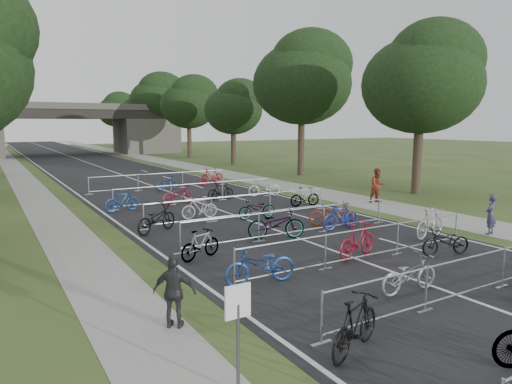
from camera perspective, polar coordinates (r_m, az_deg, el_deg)
road at (r=54.10m, az=-20.25°, el=3.44°), size 11.00×140.00×0.01m
sidewalk_right at (r=56.14m, az=-12.20°, el=3.94°), size 3.00×140.00×0.01m
sidewalk_left at (r=53.22m, az=-28.20°, el=2.88°), size 2.00×140.00×0.01m
lane_markings at (r=54.10m, az=-20.25°, el=3.44°), size 0.12×140.00×0.00m
overpass_bridge at (r=68.72m, az=-22.80°, el=7.22°), size 31.00×8.00×7.05m
park_sign at (r=7.46m, az=-2.29°, el=-15.51°), size 0.45×0.06×1.83m
tree_right_0 at (r=30.02m, az=20.22°, el=13.02°), size 7.17×7.17×10.93m
tree_right_1 at (r=38.79m, az=5.97°, el=13.80°), size 8.18×8.18×12.47m
tree_right_2 at (r=48.79m, az=-2.71°, el=10.44°), size 6.16×6.16×9.39m
tree_right_3 at (r=59.65m, az=-8.30°, el=10.95°), size 7.17×7.17×10.93m
tree_right_4 at (r=70.89m, az=-12.15°, el=11.25°), size 8.18×8.18×12.47m
tree_right_5 at (r=82.25m, az=-14.87°, el=9.39°), size 6.16×6.16×9.39m
tree_right_6 at (r=93.85m, az=-16.98°, el=9.76°), size 7.17×7.17×10.93m
barrier_row_1 at (r=12.60m, az=24.91°, el=-9.66°), size 9.70×0.08×1.10m
barrier_row_2 at (r=14.80m, az=13.27°, el=-6.43°), size 9.70×0.08×1.10m
barrier_row_3 at (r=17.63m, az=4.62°, el=-3.82°), size 9.70×0.08×1.10m
barrier_row_4 at (r=20.94m, az=-1.77°, el=-1.82°), size 9.70×0.08×1.10m
barrier_row_5 at (r=25.37m, az=-7.30°, el=-0.07°), size 9.70×0.08×1.10m
barrier_row_6 at (r=30.91m, az=-11.80°, el=1.36°), size 9.70×0.08×1.10m
bike_4 at (r=9.10m, az=12.32°, el=-15.99°), size 1.93×1.18×1.12m
bike_5 at (r=12.48m, az=18.59°, el=-9.75°), size 1.88×0.74×0.97m
bike_8 at (r=12.44m, az=0.58°, el=-9.14°), size 2.10×0.97×1.06m
bike_9 at (r=15.14m, az=12.58°, el=-5.95°), size 1.99×0.94×1.15m
bike_10 at (r=16.31m, az=22.67°, el=-5.77°), size 1.87×1.07×0.93m
bike_11 at (r=18.51m, az=20.95°, el=-3.67°), size 1.98×0.87×1.15m
bike_12 at (r=14.75m, az=-6.96°, el=-6.55°), size 1.68×0.94×0.97m
bike_13 at (r=17.20m, az=2.53°, el=-4.04°), size 2.27×1.49×1.13m
bike_14 at (r=19.00m, az=10.57°, el=-3.04°), size 1.83×0.57×1.09m
bike_15 at (r=19.67m, az=9.47°, el=-2.72°), size 2.02×1.52×1.02m
bike_16 at (r=18.59m, az=-12.34°, el=-3.29°), size 2.23×1.71×1.12m
bike_17 at (r=20.92m, az=-7.08°, el=-1.98°), size 1.74×0.63×1.03m
bike_18 at (r=20.71m, az=0.13°, el=-2.15°), size 1.84×0.83×0.94m
bike_19 at (r=24.04m, az=6.12°, el=-0.61°), size 1.74×0.70×1.02m
bike_20 at (r=23.47m, az=-16.41°, el=-1.08°), size 1.82×0.74×1.06m
bike_21 at (r=24.82m, az=-9.80°, el=-0.35°), size 2.14×1.25×1.06m
bike_22 at (r=26.08m, az=-4.44°, el=0.11°), size 1.67×0.51×1.00m
bike_23 at (r=27.30m, az=1.05°, el=0.55°), size 2.08×1.11×1.04m
bike_26 at (r=30.15m, az=-11.13°, el=1.13°), size 2.02×1.54×1.02m
bike_27 at (r=32.39m, az=-5.58°, el=1.97°), size 2.17×1.04×1.25m
pedestrian_a at (r=20.04m, az=27.28°, el=-2.54°), size 0.65×0.51×1.58m
pedestrian_b at (r=25.86m, az=14.96°, el=0.76°), size 1.02×0.85×1.88m
pedestrian_c at (r=9.99m, az=-10.16°, el=-12.23°), size 0.97×0.86×1.57m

